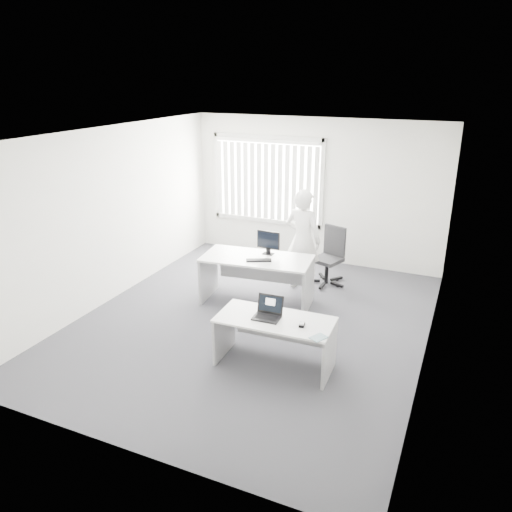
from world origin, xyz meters
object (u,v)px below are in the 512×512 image
at_px(desk_near, 275,332).
at_px(monitor, 268,243).
at_px(laptop, 267,309).
at_px(person, 303,240).
at_px(desk_far, 257,270).
at_px(office_chair, 328,266).

relative_size(desk_near, monitor, 3.82).
height_order(desk_near, laptop, laptop).
bearing_deg(desk_near, monitor, 112.86).
distance_m(person, laptop, 2.55).
bearing_deg(monitor, desk_far, -114.67).
distance_m(office_chair, laptop, 2.99).
height_order(desk_far, monitor, monitor).
xyz_separation_m(office_chair, laptop, (0.03, -2.95, 0.48)).
relative_size(office_chair, monitor, 2.64).
xyz_separation_m(desk_far, monitor, (0.11, 0.22, 0.42)).
bearing_deg(person, desk_near, 109.07).
height_order(desk_far, office_chair, office_chair).
xyz_separation_m(office_chair, person, (-0.36, -0.43, 0.57)).
bearing_deg(laptop, office_chair, 87.87).
xyz_separation_m(person, laptop, (0.39, -2.52, -0.09)).
height_order(desk_near, office_chair, office_chair).
distance_m(desk_near, monitor, 2.09).
relative_size(person, monitor, 4.55).
distance_m(desk_far, office_chair, 1.56).
bearing_deg(person, desk_far, 69.02).
distance_m(desk_near, laptop, 0.34).
distance_m(desk_near, person, 2.56).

